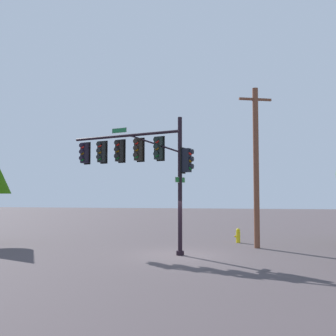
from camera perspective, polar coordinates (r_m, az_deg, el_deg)
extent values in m
plane|color=#473D40|center=(19.44, 1.69, -11.95)|extent=(120.00, 120.00, 0.00)
cylinder|color=black|center=(19.23, 1.67, -2.43)|extent=(0.20, 0.20, 6.44)
cylinder|color=black|center=(19.42, 1.69, -11.66)|extent=(0.36, 0.36, 0.20)
cylinder|color=black|center=(21.17, -6.05, 4.45)|extent=(6.10, 2.36, 0.14)
cylinder|color=black|center=(20.11, -1.98, 3.41)|extent=(2.78, 1.09, 1.08)
cube|color=black|center=(19.94, -1.30, 2.75)|extent=(0.42, 0.44, 1.10)
cube|color=black|center=(20.11, -1.02, 2.70)|extent=(0.43, 0.17, 1.22)
sphere|color=#FF2018|center=(19.80, -1.59, 3.78)|extent=(0.22, 0.22, 0.22)
cylinder|color=black|center=(19.76, -1.67, 3.95)|extent=(0.26, 0.20, 0.23)
sphere|color=#855607|center=(19.76, -1.59, 2.81)|extent=(0.22, 0.22, 0.22)
cylinder|color=black|center=(19.72, -1.67, 2.97)|extent=(0.26, 0.20, 0.23)
sphere|color=#0B621E|center=(19.73, -1.59, 1.82)|extent=(0.22, 0.22, 0.22)
cylinder|color=black|center=(19.68, -1.68, 1.98)|extent=(0.26, 0.20, 0.23)
cube|color=black|center=(20.57, -4.09, 2.56)|extent=(0.42, 0.45, 1.10)
cube|color=black|center=(20.74, -3.78, 2.51)|extent=(0.43, 0.18, 1.22)
sphere|color=#FF2018|center=(20.45, -4.40, 3.56)|extent=(0.22, 0.22, 0.22)
cylinder|color=black|center=(20.40, -4.49, 3.72)|extent=(0.26, 0.21, 0.23)
sphere|color=#855607|center=(20.41, -4.40, 2.61)|extent=(0.22, 0.22, 0.22)
cylinder|color=black|center=(20.36, -4.49, 2.77)|extent=(0.26, 0.21, 0.23)
sphere|color=#0B621E|center=(20.37, -4.40, 1.66)|extent=(0.22, 0.22, 0.22)
cylinder|color=black|center=(20.33, -4.50, 1.82)|extent=(0.26, 0.21, 0.23)
cube|color=black|center=(21.25, -6.70, 2.38)|extent=(0.42, 0.45, 1.10)
cube|color=black|center=(21.41, -6.38, 2.34)|extent=(0.43, 0.19, 1.22)
sphere|color=#FF2018|center=(21.13, -7.02, 3.35)|extent=(0.22, 0.22, 0.22)
cylinder|color=black|center=(21.09, -7.12, 3.50)|extent=(0.27, 0.21, 0.23)
sphere|color=#855607|center=(21.09, -7.03, 2.43)|extent=(0.22, 0.22, 0.22)
cylinder|color=black|center=(21.05, -7.13, 2.58)|extent=(0.27, 0.21, 0.23)
sphere|color=#0B621E|center=(21.06, -7.04, 1.51)|extent=(0.22, 0.22, 0.22)
cylinder|color=black|center=(21.02, -7.13, 1.66)|extent=(0.27, 0.21, 0.23)
cube|color=black|center=(21.97, -9.15, 2.21)|extent=(0.41, 0.44, 1.10)
cube|color=black|center=(22.13, -8.84, 2.16)|extent=(0.43, 0.17, 1.22)
sphere|color=#FF2018|center=(21.85, -9.45, 3.14)|extent=(0.22, 0.22, 0.22)
cylinder|color=black|center=(21.81, -9.55, 3.28)|extent=(0.26, 0.20, 0.23)
sphere|color=#855607|center=(21.82, -9.46, 2.25)|extent=(0.22, 0.22, 0.22)
cylinder|color=black|center=(21.77, -9.56, 2.40)|extent=(0.26, 0.20, 0.23)
sphere|color=#0B621E|center=(21.78, -9.47, 1.36)|extent=(0.22, 0.22, 0.22)
cylinder|color=black|center=(21.74, -9.57, 1.50)|extent=(0.26, 0.20, 0.23)
cube|color=black|center=(22.73, -11.43, 2.04)|extent=(0.43, 0.45, 1.10)
cube|color=black|center=(22.88, -11.09, 2.00)|extent=(0.42, 0.20, 1.22)
sphere|color=#FF2018|center=(22.62, -11.77, 2.94)|extent=(0.22, 0.22, 0.22)
cylinder|color=black|center=(22.59, -11.87, 3.08)|extent=(0.27, 0.21, 0.23)
sphere|color=#855607|center=(22.59, -11.78, 2.08)|extent=(0.22, 0.22, 0.22)
cylinder|color=black|center=(22.55, -11.88, 2.22)|extent=(0.27, 0.21, 0.23)
sphere|color=#0B621E|center=(22.56, -11.79, 1.22)|extent=(0.22, 0.22, 0.22)
cylinder|color=black|center=(22.52, -11.90, 1.36)|extent=(0.27, 0.21, 0.23)
cube|color=black|center=(19.12, 2.59, 1.07)|extent=(0.45, 0.42, 1.10)
cube|color=black|center=(19.22, 2.06, 1.04)|extent=(0.19, 0.43, 1.22)
sphere|color=#FF2018|center=(19.06, 3.12, 2.11)|extent=(0.22, 0.22, 0.22)
cylinder|color=black|center=(19.04, 3.28, 2.26)|extent=(0.21, 0.27, 0.23)
sphere|color=#855607|center=(19.03, 3.12, 1.09)|extent=(0.22, 0.22, 0.22)
cylinder|color=black|center=(19.01, 3.28, 1.25)|extent=(0.21, 0.27, 0.23)
sphere|color=#0B621E|center=(19.01, 3.12, 0.07)|extent=(0.22, 0.22, 0.22)
cylinder|color=black|center=(18.98, 3.28, 0.22)|extent=(0.21, 0.27, 0.23)
cube|color=white|center=(21.40, -6.75, 5.17)|extent=(0.89, 0.34, 0.26)
cube|color=#1B6738|center=(21.40, -6.75, 5.17)|extent=(0.86, 0.34, 0.22)
cube|color=white|center=(19.24, 1.67, -1.65)|extent=(0.34, 0.89, 0.26)
cube|color=#1D6D2D|center=(19.24, 1.67, -1.65)|extent=(0.34, 0.86, 0.22)
cylinder|color=brown|center=(22.24, 12.09, 0.11)|extent=(0.30, 0.30, 8.46)
cube|color=brown|center=(22.75, 11.97, 9.27)|extent=(1.73, 0.75, 0.12)
cylinder|color=gold|center=(24.51, 9.67, -9.39)|extent=(0.24, 0.24, 0.65)
sphere|color=yellow|center=(24.47, 9.66, -8.47)|extent=(0.22, 0.22, 0.22)
cylinder|color=#DEB902|center=(24.51, 9.32, -9.32)|extent=(0.12, 0.10, 0.10)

